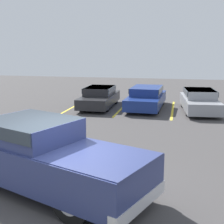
# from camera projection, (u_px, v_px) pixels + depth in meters

# --- Properties ---
(ground_plane) EXTENTS (60.00, 60.00, 0.00)m
(ground_plane) POSITION_uv_depth(u_px,v_px,m) (69.00, 197.00, 7.41)
(ground_plane) COLOR #423F3F
(stall_stripe_a) EXTENTS (0.12, 5.48, 0.01)m
(stall_stripe_a) POSITION_uv_depth(u_px,v_px,m) (75.00, 106.00, 19.09)
(stall_stripe_a) COLOR yellow
(stall_stripe_a) RESTS_ON ground_plane
(stall_stripe_b) EXTENTS (0.12, 5.48, 0.01)m
(stall_stripe_b) POSITION_uv_depth(u_px,v_px,m) (122.00, 108.00, 18.48)
(stall_stripe_b) COLOR yellow
(stall_stripe_b) RESTS_ON ground_plane
(stall_stripe_c) EXTENTS (0.12, 5.48, 0.01)m
(stall_stripe_c) POSITION_uv_depth(u_px,v_px,m) (173.00, 110.00, 17.87)
(stall_stripe_c) COLOR yellow
(stall_stripe_c) RESTS_ON ground_plane
(pickup_truck) EXTENTS (6.18, 4.00, 1.74)m
(pickup_truck) POSITION_uv_depth(u_px,v_px,m) (41.00, 154.00, 7.77)
(pickup_truck) COLOR navy
(pickup_truck) RESTS_ON ground_plane
(parked_sedan_a) EXTENTS (1.77, 4.44, 1.21)m
(parked_sedan_a) POSITION_uv_depth(u_px,v_px,m) (99.00, 96.00, 18.59)
(parked_sedan_a) COLOR #232326
(parked_sedan_a) RESTS_ON ground_plane
(parked_sedan_b) EXTENTS (2.04, 4.79, 1.26)m
(parked_sedan_b) POSITION_uv_depth(u_px,v_px,m) (146.00, 97.00, 18.24)
(parked_sedan_b) COLOR navy
(parked_sedan_b) RESTS_ON ground_plane
(parked_sedan_c) EXTENTS (2.13, 4.53, 1.23)m
(parked_sedan_c) POSITION_uv_depth(u_px,v_px,m) (199.00, 100.00, 17.29)
(parked_sedan_c) COLOR gray
(parked_sedan_c) RESTS_ON ground_plane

